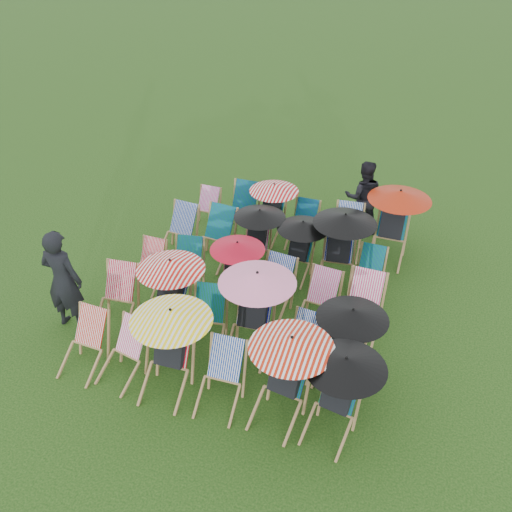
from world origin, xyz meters
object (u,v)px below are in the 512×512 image
(person_left, at_px, (63,280))
(person_rear, at_px, (363,197))
(deckchair_0, at_px, (83,344))
(deckchair_5, at_px, (337,395))
(deckchair_29, at_px, (393,224))

(person_left, xyz_separation_m, person_rear, (4.06, 4.79, -0.13))
(deckchair_0, height_order, person_rear, person_rear)
(person_left, relative_size, person_rear, 1.16)
(person_left, bearing_deg, deckchair_5, 169.96)
(deckchair_5, xyz_separation_m, person_left, (-4.79, 0.65, 0.25))
(person_rear, bearing_deg, deckchair_0, 45.67)
(deckchair_5, distance_m, person_rear, 5.49)
(deckchair_29, distance_m, person_left, 6.24)
(deckchair_29, bearing_deg, person_rear, 132.80)
(deckchair_0, height_order, deckchair_5, deckchair_5)
(deckchair_0, distance_m, deckchair_29, 6.21)
(person_rear, bearing_deg, deckchair_5, 83.48)
(deckchair_0, relative_size, deckchair_5, 0.69)
(deckchair_0, bearing_deg, person_rear, 62.22)
(person_left, bearing_deg, person_rear, -132.52)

